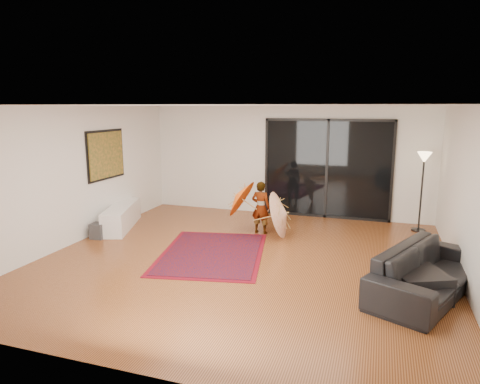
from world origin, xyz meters
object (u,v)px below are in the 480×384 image
at_px(sofa, 427,272).
at_px(child, 261,207).
at_px(media_console, 122,216).
at_px(ottoman, 418,285).

height_order(sofa, child, child).
xyz_separation_m(media_console, child, (3.09, 0.55, 0.31)).
xyz_separation_m(sofa, ottoman, (-0.13, -0.19, -0.14)).
relative_size(media_console, ottoman, 2.59).
distance_m(sofa, child, 3.82).
relative_size(ottoman, child, 0.62).
bearing_deg(media_console, sofa, -34.06).
bearing_deg(media_console, child, -8.98).
xyz_separation_m(ottoman, child, (-2.98, 2.40, 0.36)).
distance_m(ottoman, child, 3.84).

